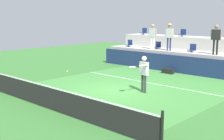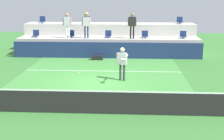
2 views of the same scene
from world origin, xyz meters
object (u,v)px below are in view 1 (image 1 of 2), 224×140
Objects in this scene: stadium_chair_upper_left at (183,33)px; tennis_ball at (67,71)px; stadium_chair_lower_left at (157,46)px; spectator_leaning_on_rail at (153,34)px; stadium_chair_lower_far_left at (129,44)px; stadium_chair_lower_center at (192,49)px; spectator_in_grey at (216,36)px; stadium_chair_upper_far_left at (144,32)px; tennis_player at (144,70)px; equipment_bag at (168,71)px; spectator_with_hat at (169,34)px.

tennis_ball is (1.20, -11.59, -1.11)m from stadium_chair_upper_left.
spectator_leaning_on_rail is at bearing -114.33° from stadium_chair_lower_left.
stadium_chair_lower_far_left and stadium_chair_lower_center have the same top height.
spectator_leaning_on_rail is at bearing -180.00° from spectator_in_grey.
stadium_chair_upper_far_left is 0.30× the size of tennis_player.
stadium_chair_lower_center is at bearing 71.25° from equipment_bag.
spectator_leaning_on_rail is 0.97× the size of spectator_with_hat.
stadium_chair_lower_left is 0.30× the size of tennis_player.
spectator_in_grey is at bearing -0.00° from spectator_with_hat.
spectator_with_hat is at bearing -17.99° from stadium_chair_lower_left.
stadium_chair_upper_far_left is 0.30× the size of spectator_leaning_on_rail.
spectator_in_grey reaches higher than spectator_leaning_on_rail.
spectator_leaning_on_rail reaches higher than stadium_chair_lower_far_left.
spectator_with_hat is (-2.69, 6.35, 1.32)m from tennis_player.
spectator_in_grey is 3.52m from equipment_bag.
tennis_ball is at bearing -103.66° from spectator_in_grey.
spectator_with_hat is (1.36, 0.00, 0.06)m from spectator_leaning_on_rail.
stadium_chair_lower_far_left is 2.60m from spectator_leaning_on_rail.
stadium_chair_lower_center is 6.84m from tennis_player.
stadium_chair_lower_left is 7.65× the size of tennis_ball.
stadium_chair_upper_left is 4.11m from spectator_in_grey.
stadium_chair_upper_left reaches higher than stadium_chair_lower_far_left.
spectator_with_hat reaches higher than stadium_chair_lower_center.
stadium_chair_lower_left reaches higher than tennis_player.
spectator_in_grey reaches higher than stadium_chair_upper_left.
spectator_leaning_on_rail reaches higher than stadium_chair_upper_far_left.
stadium_chair_lower_center is at bearing 14.19° from spectator_with_hat.
stadium_chair_lower_far_left is at bearing 180.00° from stadium_chair_lower_left.
equipment_bag is (-1.80, 4.90, -0.91)m from tennis_player.
spectator_with_hat is 2.39× the size of equipment_bag.
stadium_chair_upper_left is at bearing 27.06° from stadium_chair_lower_far_left.
stadium_chair_upper_left is 9.11m from tennis_player.
spectator_with_hat is 9.53m from tennis_ball.
tennis_player is 7.02m from spectator_with_hat.
equipment_bag is at bearing -41.45° from stadium_chair_lower_left.
stadium_chair_upper_left reaches higher than tennis_player.
spectator_with_hat is (3.78, -0.38, 0.91)m from stadium_chair_lower_far_left.
stadium_chair_lower_left is 7.78m from tennis_player.
spectator_with_hat is at bearing 95.75° from tennis_ball.
spectator_in_grey is at bearing -12.61° from stadium_chair_lower_center.
spectator_with_hat reaches higher than stadium_chair_upper_far_left.
stadium_chair_lower_center is 7.65× the size of tennis_ball.
stadium_chair_upper_left is (-1.77, 1.80, 0.85)m from stadium_chair_lower_center.
stadium_chair_lower_center is 5.64m from stadium_chair_upper_far_left.
stadium_chair_upper_left is at bearing 95.91° from tennis_ball.
stadium_chair_upper_left is 0.30× the size of spectator_leaning_on_rail.
stadium_chair_upper_left is (0.93, 1.80, 0.85)m from stadium_chair_lower_left.
tennis_player is at bearing -46.14° from stadium_chair_lower_far_left.
spectator_leaning_on_rail is at bearing 147.20° from equipment_bag.
stadium_chair_lower_left reaches higher than tennis_ball.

